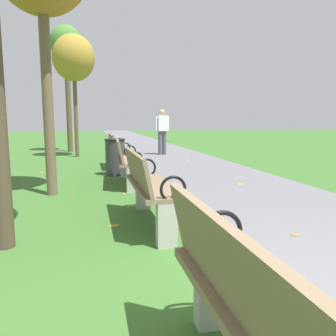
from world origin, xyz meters
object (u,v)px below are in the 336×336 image
(park_bench_1, at_px, (267,325))
(park_bench_2, at_px, (148,186))
(tree_4, at_px, (74,59))
(tree_5, at_px, (66,47))
(park_bench_3, at_px, (127,160))
(trash_bin, at_px, (115,157))
(pedestrian_walking, at_px, (162,129))
(park_bench_4, at_px, (118,150))

(park_bench_1, height_order, park_bench_2, same)
(park_bench_2, relative_size, tree_4, 0.39)
(tree_5, bearing_deg, tree_4, -80.17)
(park_bench_3, relative_size, trash_bin, 1.93)
(tree_4, distance_m, trash_bin, 5.21)
(park_bench_1, xyz_separation_m, tree_4, (-1.18, 10.85, 2.80))
(tree_4, distance_m, pedestrian_walking, 3.80)
(tree_5, bearing_deg, park_bench_3, -78.42)
(park_bench_1, xyz_separation_m, trash_bin, (-0.15, 6.62, -0.06))
(tree_4, relative_size, pedestrian_walking, 2.52)
(park_bench_2, xyz_separation_m, tree_4, (-1.18, 8.04, 2.80))
(tree_4, bearing_deg, park_bench_4, -68.50)
(pedestrian_walking, bearing_deg, tree_5, 147.04)
(park_bench_4, bearing_deg, park_bench_1, -90.00)
(tree_4, relative_size, tree_5, 0.83)
(park_bench_1, bearing_deg, trash_bin, 91.27)
(park_bench_1, bearing_deg, park_bench_3, 90.00)
(park_bench_4, bearing_deg, tree_4, 111.50)
(tree_5, xyz_separation_m, trash_bin, (1.39, -6.31, -3.63))
(tree_4, relative_size, trash_bin, 4.86)
(tree_4, bearing_deg, trash_bin, -76.28)
(park_bench_1, relative_size, pedestrian_walking, 0.99)
(pedestrian_walking, bearing_deg, park_bench_3, -108.66)
(park_bench_3, distance_m, park_bench_4, 2.44)
(pedestrian_walking, relative_size, trash_bin, 1.93)
(park_bench_2, relative_size, park_bench_3, 0.99)
(park_bench_3, height_order, pedestrian_walking, pedestrian_walking)
(park_bench_3, relative_size, tree_4, 0.40)
(park_bench_3, relative_size, park_bench_4, 1.01)
(park_bench_1, bearing_deg, tree_4, 96.21)
(tree_4, distance_m, tree_5, 2.24)
(park_bench_2, distance_m, pedestrian_walking, 8.17)
(tree_4, xyz_separation_m, tree_5, (-0.36, 2.08, 0.77))
(tree_5, bearing_deg, park_bench_4, -73.12)
(park_bench_1, bearing_deg, park_bench_4, 90.00)
(park_bench_4, height_order, trash_bin, park_bench_4)
(park_bench_1, height_order, trash_bin, park_bench_1)
(tree_4, height_order, pedestrian_walking, tree_4)
(park_bench_1, relative_size, park_bench_2, 1.00)
(park_bench_1, relative_size, tree_4, 0.39)
(park_bench_2, height_order, park_bench_4, same)
(park_bench_3, bearing_deg, tree_4, 102.25)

